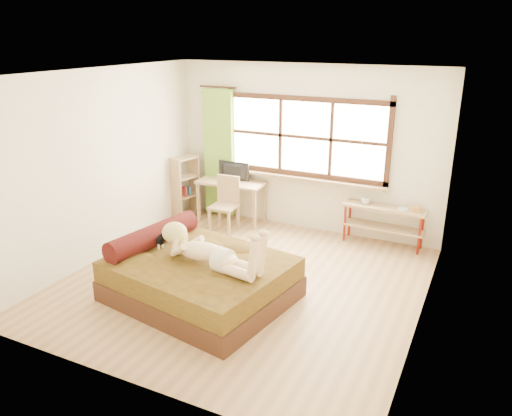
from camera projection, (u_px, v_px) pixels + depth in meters
The scene contains 18 objects.
floor at pixel (243, 282), 6.64m from camera, with size 4.50×4.50×0.00m, color #9E754C.
ceiling at pixel (241, 73), 5.74m from camera, with size 4.50×4.50×0.00m, color white.
wall_back at pixel (305, 149), 8.10m from camera, with size 4.50×4.50×0.00m, color silver.
wall_front at pixel (122, 254), 4.28m from camera, with size 4.50×4.50×0.00m, color silver.
wall_left at pixel (102, 165), 7.11m from camera, with size 4.50×4.50×0.00m, color silver.
wall_right at pixel (431, 212), 5.26m from camera, with size 4.50×4.50×0.00m, color silver.
window at pixel (305, 140), 8.02m from camera, with size 2.80×0.16×1.46m.
curtain at pixel (219, 153), 8.70m from camera, with size 0.55×0.10×2.20m, color olive.
bed at pixel (197, 276), 6.19m from camera, with size 2.32×1.98×0.79m.
woman at pixel (207, 240), 5.88m from camera, with size 1.45×0.41×0.62m, color beige, non-canonical shape.
kitten at pixel (156, 238), 6.42m from camera, with size 0.31×0.12×0.25m, color black, non-canonical shape.
desk at pixel (231, 187), 8.58m from camera, with size 1.18×0.58×0.73m.
monitor at pixel (232, 172), 8.54m from camera, with size 0.56×0.07×0.32m, color black.
chair at pixel (226, 200), 8.27m from camera, with size 0.42×0.42×0.91m.
pipe_shelf at pixel (385, 217), 7.67m from camera, with size 1.26×0.35×0.71m.
cup at pixel (365, 201), 7.72m from camera, with size 0.13×0.13×0.10m, color gray.
book at pixel (398, 208), 7.53m from camera, with size 0.15×0.20×0.02m, color gray.
bookshelf at pixel (185, 186), 8.84m from camera, with size 0.37×0.53×1.10m.
Camera 1 is at (2.74, -5.26, 3.15)m, focal length 35.00 mm.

